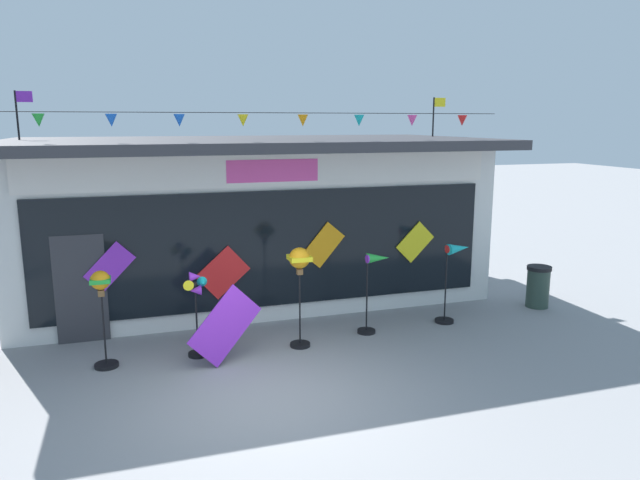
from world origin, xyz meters
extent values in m
plane|color=gray|center=(0.00, 0.00, 0.00)|extent=(80.00, 80.00, 0.00)
cube|color=silver|center=(0.90, 5.66, 1.70)|extent=(9.98, 4.80, 3.41)
cube|color=#333338|center=(0.90, 5.17, 3.51)|extent=(10.38, 5.76, 0.20)
cube|color=white|center=(0.90, 3.22, 3.05)|extent=(9.18, 0.08, 0.61)
cube|color=#EA4CA3|center=(0.90, 3.19, 3.05)|extent=(1.80, 0.04, 0.43)
cube|color=black|center=(0.90, 3.23, 1.51)|extent=(8.98, 0.06, 2.32)
cube|color=#333338|center=(-2.69, 3.22, 1.00)|extent=(0.90, 0.07, 2.00)
cube|color=purple|center=(-2.17, 3.17, 1.39)|extent=(0.93, 0.03, 0.94)
cube|color=red|center=(-0.12, 3.17, 1.12)|extent=(1.07, 0.03, 1.05)
cube|color=orange|center=(1.93, 3.17, 1.53)|extent=(0.90, 0.03, 0.94)
cube|color=yellow|center=(3.97, 3.17, 1.46)|extent=(0.89, 0.03, 0.89)
cylinder|color=black|center=(0.90, 3.08, 4.14)|extent=(9.58, 0.01, 0.01)
cone|color=green|center=(-3.11, 3.08, 4.00)|extent=(0.20, 0.20, 0.22)
cone|color=blue|center=(-1.97, 3.08, 4.00)|extent=(0.20, 0.20, 0.22)
cone|color=blue|center=(-0.82, 3.08, 4.00)|extent=(0.20, 0.20, 0.22)
cone|color=yellow|center=(0.33, 3.08, 4.00)|extent=(0.20, 0.20, 0.22)
cone|color=orange|center=(1.48, 3.08, 4.00)|extent=(0.20, 0.20, 0.22)
cone|color=#19B7BC|center=(2.62, 3.08, 4.00)|extent=(0.20, 0.20, 0.22)
cone|color=#EA4CA3|center=(3.77, 3.08, 4.00)|extent=(0.20, 0.20, 0.22)
cone|color=red|center=(4.92, 3.08, 4.00)|extent=(0.20, 0.20, 0.22)
cylinder|color=black|center=(-3.84, 5.66, 4.10)|extent=(0.04, 0.04, 0.99)
cube|color=purple|center=(-3.68, 5.66, 4.48)|extent=(0.32, 0.02, 0.22)
cylinder|color=black|center=(5.64, 5.66, 4.09)|extent=(0.04, 0.04, 0.97)
cube|color=yellow|center=(5.80, 5.66, 4.46)|extent=(0.32, 0.02, 0.22)
cylinder|color=black|center=(-2.27, 1.87, 0.03)|extent=(0.39, 0.39, 0.06)
cylinder|color=black|center=(-2.27, 1.87, 0.66)|extent=(0.03, 0.03, 1.33)
sphere|color=orange|center=(-2.27, 1.87, 1.48)|extent=(0.31, 0.31, 0.31)
cube|color=green|center=(-2.27, 1.87, 1.48)|extent=(0.32, 0.32, 0.07)
cube|color=brown|center=(-2.27, 1.87, 1.27)|extent=(0.10, 0.10, 0.10)
cylinder|color=black|center=(-0.78, 1.89, 0.03)|extent=(0.34, 0.34, 0.06)
cylinder|color=black|center=(-0.78, 1.89, 0.65)|extent=(0.03, 0.03, 1.30)
cylinder|color=black|center=(-0.78, 1.85, 1.30)|extent=(0.06, 0.04, 0.06)
cone|color=#19B7BC|center=(-0.66, 1.85, 1.30)|extent=(0.18, 0.19, 0.18)
cone|color=purple|center=(-0.78, 1.85, 1.43)|extent=(0.19, 0.18, 0.18)
cone|color=yellow|center=(-0.90, 1.85, 1.30)|extent=(0.18, 0.19, 0.18)
cone|color=purple|center=(-0.78, 1.85, 1.18)|extent=(0.19, 0.18, 0.18)
cylinder|color=black|center=(1.03, 1.78, 0.03)|extent=(0.37, 0.37, 0.06)
cylinder|color=black|center=(1.03, 1.78, 0.72)|extent=(0.03, 0.03, 1.45)
sphere|color=orange|center=(1.03, 1.78, 1.63)|extent=(0.37, 0.37, 0.37)
cube|color=yellow|center=(1.03, 1.78, 1.63)|extent=(0.38, 0.38, 0.08)
cube|color=brown|center=(1.03, 1.78, 1.39)|extent=(0.10, 0.10, 0.10)
cylinder|color=black|center=(2.43, 2.06, 0.03)|extent=(0.35, 0.35, 0.06)
cylinder|color=black|center=(2.43, 2.06, 0.73)|extent=(0.03, 0.03, 1.46)
cone|color=green|center=(2.64, 2.06, 1.46)|extent=(0.46, 0.27, 0.20)
cylinder|color=purple|center=(2.43, 2.06, 1.46)|extent=(0.03, 0.16, 0.16)
cylinder|color=black|center=(4.16, 2.14, 0.03)|extent=(0.38, 0.38, 0.06)
cylinder|color=black|center=(4.16, 2.14, 0.75)|extent=(0.03, 0.03, 1.51)
cone|color=#19B7BC|center=(4.42, 2.14, 1.51)|extent=(0.55, 0.31, 0.22)
cylinder|color=red|center=(4.16, 2.14, 1.51)|extent=(0.03, 0.16, 0.16)
cylinder|color=#2D4238|center=(6.60, 2.44, 0.41)|extent=(0.48, 0.48, 0.83)
cylinder|color=black|center=(6.60, 2.44, 0.87)|extent=(0.52, 0.52, 0.08)
cube|color=purple|center=(-0.36, 1.44, 0.65)|extent=(1.31, 0.37, 1.31)
camera|label=1|loc=(-1.71, -7.93, 3.97)|focal=33.20mm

